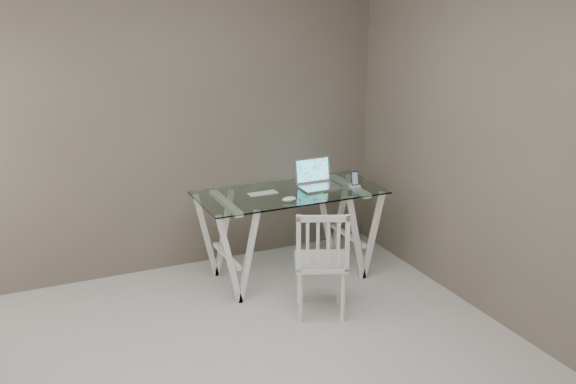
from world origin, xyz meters
The scene contains 7 objects.
room centered at (-0.06, 0.02, 1.72)m, with size 4.50×4.52×2.71m.
desk centered at (0.94, 1.63, 0.38)m, with size 1.50×0.70×0.75m.
chair centered at (0.86, 0.89, 0.46)m, with size 0.50×0.50×0.84m.
laptop centered at (1.21, 1.68, 0.80)m, with size 0.32×0.26×0.23m.
keyboard centered at (0.72, 1.67, 0.75)m, with size 0.25×0.11×0.01m, color silver.
mouse centered at (0.84, 1.41, 0.76)m, with size 0.12×0.07×0.04m, color white.
phone_dock centered at (1.49, 1.53, 0.78)m, with size 0.07×0.07×0.13m.
Camera 1 is at (-1.37, -3.42, 2.50)m, focal length 45.00 mm.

